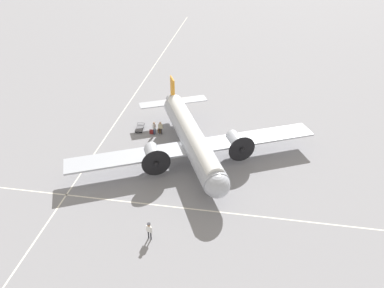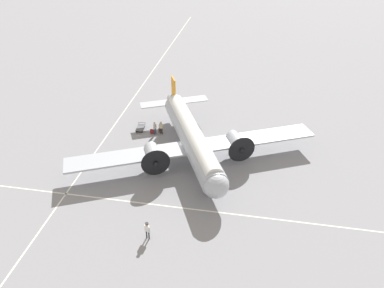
{
  "view_description": "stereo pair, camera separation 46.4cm",
  "coord_description": "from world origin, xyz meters",
  "views": [
    {
      "loc": [
        5.49,
        -33.77,
        23.64
      ],
      "look_at": [
        0.0,
        0.0,
        1.65
      ],
      "focal_mm": 35.0,
      "sensor_mm": 36.0,
      "label": 1
    },
    {
      "loc": [
        5.95,
        -33.7,
        23.64
      ],
      "look_at": [
        0.0,
        0.0,
        1.65
      ],
      "focal_mm": 35.0,
      "sensor_mm": 36.0,
      "label": 2
    }
  ],
  "objects": [
    {
      "name": "apron_line_northsouth",
      "position": [
        -10.94,
        0.0,
        0.0
      ],
      "size": [
        0.16,
        120.0,
        0.01
      ],
      "color": "silver",
      "rests_on": "ground_plane"
    },
    {
      "name": "apron_line_eastwest",
      "position": [
        0.0,
        -8.4,
        0.0
      ],
      "size": [
        120.0,
        0.16,
        0.01
      ],
      "color": "silver",
      "rests_on": "ground_plane"
    },
    {
      "name": "passenger_boarding",
      "position": [
        -5.27,
        4.0,
        1.04
      ],
      "size": [
        0.34,
        0.53,
        1.69
      ],
      "rotation": [
        0.0,
        0.0,
        4.26
      ],
      "color": "navy",
      "rests_on": "ground_plane"
    },
    {
      "name": "suitcase_near_door",
      "position": [
        -5.65,
        4.02,
        0.29
      ],
      "size": [
        0.48,
        0.14,
        0.61
      ],
      "color": "maroon",
      "rests_on": "ground_plane"
    },
    {
      "name": "airliner_main",
      "position": [
        0.17,
        -0.37,
        2.5
      ],
      "size": [
        25.33,
        19.1,
        5.73
      ],
      "rotation": [
        0.0,
        0.0,
        5.15
      ],
      "color": "#ADB2BC",
      "rests_on": "ground_plane"
    },
    {
      "name": "baggage_cart",
      "position": [
        -7.33,
        4.7,
        0.27
      ],
      "size": [
        1.03,
        1.83,
        0.56
      ],
      "rotation": [
        0.0,
        0.0,
        4.79
      ],
      "color": "#56565B",
      "rests_on": "ground_plane"
    },
    {
      "name": "suitcase_upright_spare",
      "position": [
        -4.7,
        4.42,
        0.31
      ],
      "size": [
        0.5,
        0.12,
        0.65
      ],
      "color": "brown",
      "rests_on": "ground_plane"
    },
    {
      "name": "ground_plane",
      "position": [
        0.0,
        0.0,
        0.0
      ],
      "size": [
        300.0,
        300.0,
        0.0
      ],
      "primitive_type": "plane",
      "color": "gray"
    },
    {
      "name": "crew_foreground",
      "position": [
        -1.54,
        -12.53,
        1.09
      ],
      "size": [
        0.56,
        0.37,
        1.73
      ],
      "rotation": [
        0.0,
        0.0,
        -0.35
      ],
      "color": "#2D2D33",
      "rests_on": "ground_plane"
    },
    {
      "name": "ramp_agent",
      "position": [
        -4.53,
        4.14,
        1.03
      ],
      "size": [
        0.58,
        0.27,
        1.69
      ],
      "rotation": [
        0.0,
        0.0,
        6.28
      ],
      "color": "#2D2D33",
      "rests_on": "ground_plane"
    }
  ]
}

